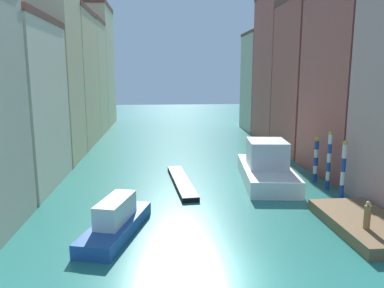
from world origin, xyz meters
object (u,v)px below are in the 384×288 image
at_px(waterfront_dock, 365,224).
at_px(mooring_pole_0, 343,169).
at_px(vaporetto_white, 266,167).
at_px(motorboat_0, 116,221).
at_px(mooring_pole_2, 316,159).
at_px(gondola_black, 181,182).
at_px(person_on_dock, 367,216).
at_px(mooring_pole_1, 329,160).

bearing_deg(waterfront_dock, mooring_pole_0, 76.16).
distance_m(vaporetto_white, motorboat_0, 15.27).
bearing_deg(motorboat_0, waterfront_dock, -3.27).
distance_m(mooring_pole_2, gondola_black, 11.69).
bearing_deg(gondola_black, mooring_pole_0, -22.19).
distance_m(waterfront_dock, gondola_black, 14.71).
height_order(mooring_pole_2, vaporetto_white, mooring_pole_2).
bearing_deg(mooring_pole_0, motorboat_0, -163.06).
height_order(mooring_pole_2, motorboat_0, mooring_pole_2).
bearing_deg(gondola_black, mooring_pole_2, -1.55).
bearing_deg(motorboat_0, person_on_dock, -8.89).
relative_size(person_on_dock, mooring_pole_2, 0.41).
height_order(mooring_pole_0, vaporetto_white, mooring_pole_0).
relative_size(waterfront_dock, person_on_dock, 4.74).
bearing_deg(mooring_pole_2, person_on_dock, -99.95).
distance_m(mooring_pole_0, gondola_black, 12.80).
distance_m(mooring_pole_0, motorboat_0, 16.90).
distance_m(mooring_pole_1, vaporetto_white, 5.16).
bearing_deg(mooring_pole_2, mooring_pole_0, -88.10).
height_order(person_on_dock, vaporetto_white, vaporetto_white).
xyz_separation_m(mooring_pole_1, vaporetto_white, (-4.29, 2.62, -1.15)).
bearing_deg(vaporetto_white, mooring_pole_1, -31.38).
bearing_deg(motorboat_0, mooring_pole_2, 30.40).
bearing_deg(waterfront_dock, person_on_dock, -119.46).
bearing_deg(mooring_pole_2, motorboat_0, -149.60).
bearing_deg(gondola_black, motorboat_0, -114.48).
xyz_separation_m(mooring_pole_2, motorboat_0, (-15.95, -9.36, -1.25)).
height_order(person_on_dock, gondola_black, person_on_dock).
height_order(waterfront_dock, motorboat_0, motorboat_0).
height_order(vaporetto_white, gondola_black, vaporetto_white).
relative_size(mooring_pole_2, vaporetto_white, 0.37).
xyz_separation_m(waterfront_dock, motorboat_0, (-14.69, 0.84, 0.41)).
distance_m(mooring_pole_1, mooring_pole_2, 2.27).
distance_m(waterfront_dock, mooring_pole_1, 8.34).
xyz_separation_m(gondola_black, motorboat_0, (-4.41, -9.67, 0.57)).
height_order(waterfront_dock, person_on_dock, person_on_dock).
relative_size(mooring_pole_0, gondola_black, 0.45).
xyz_separation_m(person_on_dock, mooring_pole_0, (2.17, 7.08, 0.81)).
distance_m(person_on_dock, mooring_pole_2, 11.73).
height_order(mooring_pole_1, vaporetto_white, mooring_pole_1).
xyz_separation_m(mooring_pole_2, gondola_black, (-11.55, 0.31, -1.82)).
relative_size(waterfront_dock, mooring_pole_0, 1.71).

